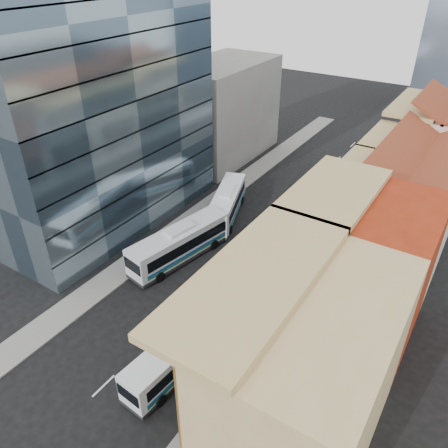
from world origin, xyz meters
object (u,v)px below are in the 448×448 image
Objects in this scene: bus_left_far at (227,203)px; shophouse_tan at (309,381)px; office_tower at (93,92)px; bus_left_near at (180,243)px; bus_right at (180,351)px.

shophouse_tan is at bearing -67.78° from bus_left_far.
office_tower is 2.71× the size of bus_left_far.
bus_left_far is at bearing 103.83° from bus_left_near.
office_tower reaches higher than shophouse_tan.
office_tower is at bearing 155.70° from shophouse_tan.
bus_left_far reaches higher than bus_right.
office_tower is 2.50× the size of bus_left_near.
bus_left_near is (-18.82, 11.72, -4.08)m from shophouse_tan.
shophouse_tan is at bearing -21.26° from bus_left_near.
shophouse_tan is at bearing 1.51° from bus_right.
bus_left_near is at bearing -10.62° from office_tower.
office_tower is 19.13m from bus_left_far.
bus_right is at bearing 176.69° from shophouse_tan.
bus_right is at bearing -32.88° from office_tower.
office_tower is at bearing -167.11° from bus_left_far.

